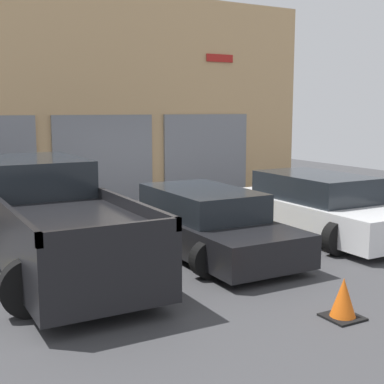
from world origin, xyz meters
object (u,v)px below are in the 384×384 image
(sedan_white, at_px, (317,207))
(traffic_cone, at_px, (343,300))
(sedan_side, at_px, (204,222))
(pickup_truck, at_px, (51,220))

(sedan_white, xyz_separation_m, traffic_cone, (-2.92, -3.78, -0.37))
(sedan_side, relative_size, traffic_cone, 8.34)
(sedan_white, relative_size, sedan_side, 1.00)
(sedan_white, distance_m, sedan_side, 2.85)
(pickup_truck, xyz_separation_m, sedan_side, (2.85, -0.27, -0.28))
(traffic_cone, bearing_deg, sedan_white, 52.30)
(sedan_white, height_order, traffic_cone, sedan_white)
(sedan_side, height_order, traffic_cone, sedan_side)
(sedan_side, bearing_deg, traffic_cone, -91.12)
(pickup_truck, height_order, traffic_cone, pickup_truck)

